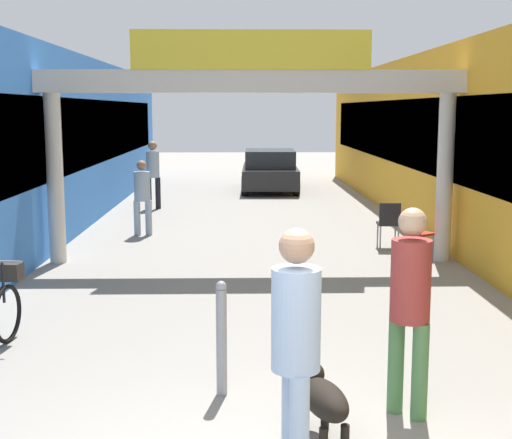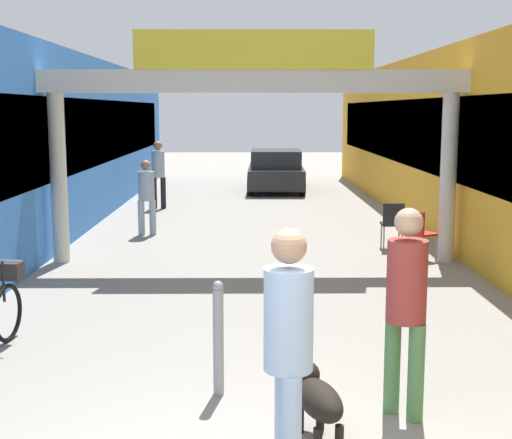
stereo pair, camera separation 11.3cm
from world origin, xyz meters
name	(u,v)px [view 2 (the right image)]	position (x,y,z in m)	size (l,w,h in m)	color
storefront_left	(12,144)	(-5.09, 11.00, 1.91)	(3.00, 26.00, 3.81)	blue
storefront_right	(492,144)	(5.09, 11.00, 1.91)	(3.00, 26.00, 3.81)	gold
arcade_sign_gateway	(254,101)	(0.00, 8.02, 2.77)	(7.40, 0.47, 3.92)	beige
pedestrian_with_dog	(406,298)	(1.24, 1.68, 1.05)	(0.48, 0.48, 1.82)	#4C7F47
pedestrian_companion	(288,340)	(0.18, 0.54, 1.07)	(0.39, 0.40, 1.85)	#A5BFE0
pedestrian_carrying_crate	(146,193)	(-2.24, 10.72, 0.90)	(0.39, 0.36, 1.58)	#8C9EB2
pedestrian_elderly_walking	(158,170)	(-2.50, 14.79, 1.04)	(0.39, 0.36, 1.80)	black
dog_on_leash	(317,397)	(0.45, 1.27, 0.35)	(0.47, 0.80, 0.56)	black
bollard_post_metal	(218,337)	(-0.37, 2.18, 0.55)	(0.10, 0.10, 1.08)	gray
cafe_chair_red_nearer	(419,230)	(2.89, 8.09, 0.54)	(0.55, 0.55, 0.89)	gray
cafe_chair_black_farther	(393,221)	(2.63, 9.13, 0.54)	(0.42, 0.42, 0.89)	gray
parked_car_black	(276,171)	(0.79, 19.05, 0.64)	(1.88, 4.04, 1.33)	black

